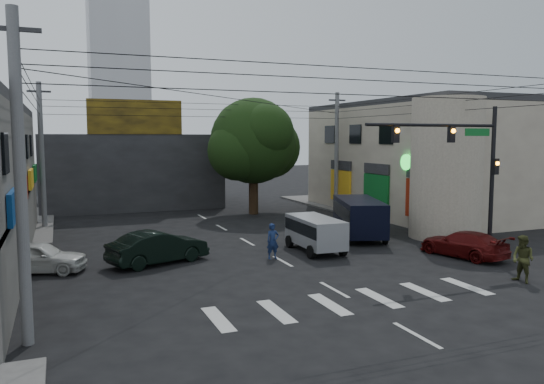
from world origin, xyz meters
TOP-DOWN VIEW (x-y plane):
  - ground at (0.00, 0.00)m, footprint 160.00×160.00m
  - sidewalk_far_right at (18.00, 18.00)m, footprint 16.00×16.00m
  - building_right at (18.00, 13.00)m, footprint 14.00×18.00m
  - corner_column at (11.00, 4.00)m, footprint 4.00×4.00m
  - building_far at (-4.00, 26.00)m, footprint 14.00×10.00m
  - billboard at (-4.00, 21.10)m, footprint 7.00×0.30m
  - tower_distant at (0.00, 70.00)m, footprint 9.00×9.00m
  - street_tree at (4.00, 17.00)m, footprint 6.40×6.40m
  - traffic_gantry at (7.82, -1.00)m, footprint 7.10×0.35m
  - utility_pole_near_left at (-10.50, -4.50)m, footprint 0.32×0.32m
  - utility_pole_far_left at (-10.50, 16.00)m, footprint 0.32×0.32m
  - utility_pole_far_right at (10.50, 16.00)m, footprint 0.32×0.32m
  - dark_sedan at (-5.44, 3.75)m, footprint 4.51×5.60m
  - white_compact at (-10.50, 4.00)m, footprint 4.07×4.97m
  - maroon_sedan at (8.48, -0.40)m, footprint 3.63×5.13m
  - silver_minivan at (2.37, 3.36)m, footprint 4.15×1.94m
  - navy_van at (6.38, 5.77)m, footprint 6.85×5.55m
  - traffic_officer at (-0.22, 2.68)m, footprint 0.64×0.44m
  - pedestrian_olive at (7.44, -4.89)m, footprint 1.08×0.91m

SIDE VIEW (x-z plane):
  - ground at x=0.00m, z-range 0.00..0.00m
  - sidewalk_far_right at x=18.00m, z-range 0.00..0.15m
  - maroon_sedan at x=8.48m, z-range 0.00..1.27m
  - white_compact at x=-10.50m, z-range 0.00..1.35m
  - dark_sedan at x=-5.44m, z-range 0.00..1.51m
  - traffic_officer at x=-0.22m, z-range 0.00..1.70m
  - silver_minivan at x=2.37m, z-range 0.00..1.74m
  - pedestrian_olive at x=7.44m, z-range 0.00..1.90m
  - navy_van at x=6.38m, z-range 0.00..2.21m
  - building_far at x=-4.00m, z-range 0.00..6.00m
  - building_right at x=18.00m, z-range 0.00..8.00m
  - corner_column at x=11.00m, z-range 0.00..8.00m
  - utility_pole_near_left at x=-10.50m, z-range 0.00..9.20m
  - utility_pole_far_left at x=-10.50m, z-range 0.00..9.20m
  - utility_pole_far_right at x=10.50m, z-range 0.00..9.20m
  - traffic_gantry at x=7.82m, z-range 1.23..8.43m
  - street_tree at x=4.00m, z-range 1.12..9.82m
  - billboard at x=-4.00m, z-range 6.00..8.60m
  - tower_distant at x=0.00m, z-range 0.00..44.00m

